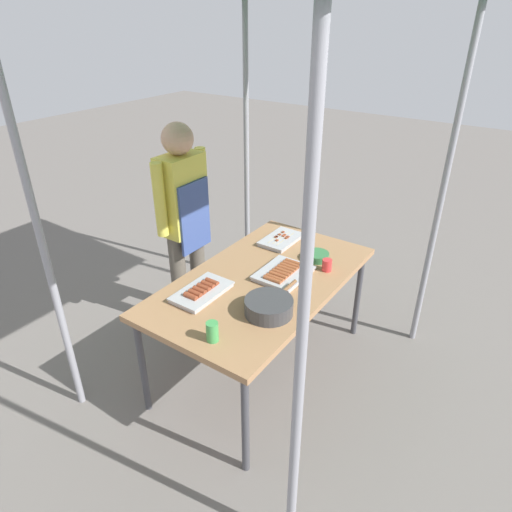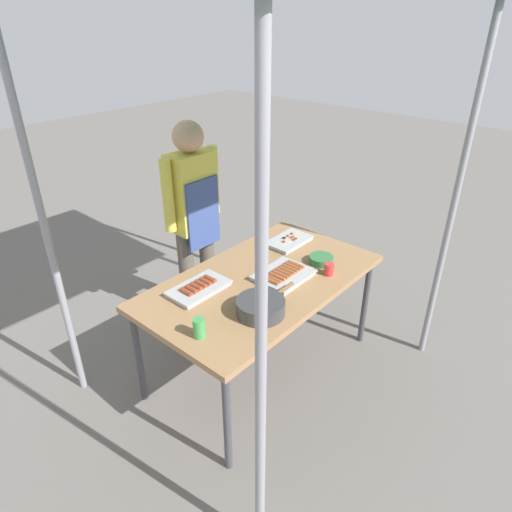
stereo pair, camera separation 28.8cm
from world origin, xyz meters
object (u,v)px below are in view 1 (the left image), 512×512
(tray_grilled_sausages, at_px, (202,291))
(drink_cup_near_edge, at_px, (327,265))
(tray_pork_links, at_px, (283,273))
(vendor_woman, at_px, (184,214))
(cooking_wok, at_px, (269,306))
(condiment_bowl, at_px, (317,256))
(drink_cup_by_wok, at_px, (212,332))
(tray_meat_skewers, at_px, (281,239))
(stall_table, at_px, (262,285))

(tray_grilled_sausages, bearing_deg, drink_cup_near_edge, -35.73)
(tray_pork_links, distance_m, vendor_woman, 0.90)
(cooking_wok, bearing_deg, condiment_bowl, 5.61)
(drink_cup_by_wok, bearing_deg, drink_cup_near_edge, -9.52)
(tray_grilled_sausages, xyz_separation_m, tray_pork_links, (0.47, -0.30, 0.00))
(cooking_wok, height_order, condiment_bowl, cooking_wok)
(drink_cup_near_edge, bearing_deg, tray_grilled_sausages, 144.27)
(drink_cup_by_wok, bearing_deg, tray_pork_links, 2.60)
(tray_meat_skewers, height_order, vendor_woman, vendor_woman)
(tray_meat_skewers, bearing_deg, condiment_bowl, -104.58)
(tray_pork_links, height_order, vendor_woman, vendor_woman)
(tray_meat_skewers, distance_m, drink_cup_by_wok, 1.22)
(drink_cup_by_wok, bearing_deg, cooking_wok, -16.77)
(stall_table, bearing_deg, tray_grilled_sausages, 151.11)
(stall_table, xyz_separation_m, vendor_woman, (0.14, 0.78, 0.27))
(tray_grilled_sausages, relative_size, condiment_bowl, 2.28)
(tray_meat_skewers, relative_size, drink_cup_by_wok, 3.04)
(tray_pork_links, bearing_deg, cooking_wok, -159.80)
(stall_table, xyz_separation_m, tray_grilled_sausages, (-0.37, 0.20, 0.07))
(tray_meat_skewers, xyz_separation_m, vendor_woman, (-0.38, 0.61, 0.20))
(drink_cup_near_edge, bearing_deg, tray_meat_skewers, 68.10)
(tray_grilled_sausages, bearing_deg, vendor_woman, 49.34)
(drink_cup_near_edge, height_order, drink_cup_by_wok, drink_cup_by_wok)
(stall_table, distance_m, tray_grilled_sausages, 0.42)
(condiment_bowl, bearing_deg, tray_meat_skewers, 75.42)
(tray_grilled_sausages, bearing_deg, drink_cup_by_wok, -132.16)
(drink_cup_by_wok, bearing_deg, tray_grilled_sausages, 47.84)
(tray_pork_links, bearing_deg, drink_cup_by_wok, -177.40)
(drink_cup_near_edge, height_order, vendor_woman, vendor_woman)
(tray_pork_links, bearing_deg, condiment_bowl, -13.26)
(tray_meat_skewers, distance_m, tray_pork_links, 0.50)
(drink_cup_by_wok, height_order, vendor_woman, vendor_woman)
(cooking_wok, bearing_deg, vendor_woman, 67.28)
(tray_grilled_sausages, xyz_separation_m, condiment_bowl, (0.79, -0.37, 0.00))
(tray_grilled_sausages, distance_m, tray_meat_skewers, 0.88)
(drink_cup_by_wok, bearing_deg, tray_meat_skewers, 14.55)
(cooking_wok, distance_m, condiment_bowl, 0.73)
(vendor_woman, bearing_deg, drink_cup_near_edge, 100.07)
(tray_meat_skewers, bearing_deg, vendor_woman, 122.21)
(cooking_wok, height_order, drink_cup_by_wok, drink_cup_by_wok)
(tray_meat_skewers, height_order, cooking_wok, cooking_wok)
(condiment_bowl, bearing_deg, drink_cup_near_edge, -128.51)
(cooking_wok, height_order, drink_cup_near_edge, cooking_wok)
(stall_table, xyz_separation_m, tray_meat_skewers, (0.52, 0.18, 0.07))
(condiment_bowl, bearing_deg, tray_grilled_sausages, 154.82)
(stall_table, xyz_separation_m, drink_cup_by_wok, (-0.67, -0.13, 0.11))
(condiment_bowl, bearing_deg, cooking_wok, -174.39)
(tray_pork_links, xyz_separation_m, drink_cup_near_edge, (0.22, -0.20, 0.02))
(tray_meat_skewers, bearing_deg, tray_pork_links, -146.62)
(tray_pork_links, distance_m, drink_cup_near_edge, 0.30)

